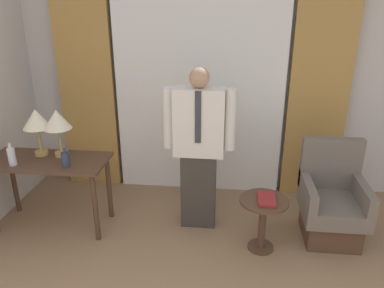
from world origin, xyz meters
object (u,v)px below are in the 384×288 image
at_px(table_lamp_left, 36,120).
at_px(side_table, 263,216).
at_px(bottle_by_lamp, 66,159).
at_px(table_lamp_right, 57,121).
at_px(armchair, 331,205).
at_px(person, 199,145).
at_px(desk, 48,170).
at_px(bottle_near_edge, 12,156).
at_px(book, 267,199).

relative_size(table_lamp_left, side_table, 0.91).
bearing_deg(table_lamp_left, bottle_by_lamp, -33.59).
relative_size(table_lamp_left, table_lamp_right, 1.00).
bearing_deg(table_lamp_right, bottle_by_lamp, -57.63).
xyz_separation_m(table_lamp_right, side_table, (1.99, -0.29, -0.74)).
height_order(bottle_by_lamp, side_table, bottle_by_lamp).
distance_m(table_lamp_left, side_table, 2.33).
relative_size(armchair, side_table, 1.81).
relative_size(person, armchair, 1.73).
bearing_deg(table_lamp_right, table_lamp_left, 180.00).
bearing_deg(table_lamp_right, armchair, 0.08).
bearing_deg(armchair, person, 177.29).
bearing_deg(desk, bottle_by_lamp, -26.36).
bearing_deg(bottle_by_lamp, side_table, -1.53).
height_order(table_lamp_right, bottle_near_edge, table_lamp_right).
distance_m(desk, book, 2.12).
distance_m(armchair, book, 0.75).
relative_size(person, side_table, 3.12).
bearing_deg(book, bottle_near_edge, 179.00).
height_order(armchair, side_table, armchair).
xyz_separation_m(table_lamp_left, bottle_by_lamp, (0.36, -0.24, -0.29)).
xyz_separation_m(desk, armchair, (2.76, 0.12, -0.28)).
bearing_deg(desk, person, 6.90).
distance_m(desk, side_table, 2.11).
relative_size(side_table, book, 2.06).
height_order(bottle_near_edge, side_table, bottle_near_edge).
height_order(bottle_by_lamp, person, person).
xyz_separation_m(desk, table_lamp_left, (-0.10, 0.11, 0.48)).
distance_m(table_lamp_left, bottle_near_edge, 0.41).
bearing_deg(desk, armchair, 2.42).
bearing_deg(bottle_near_edge, armchair, 5.02).
height_order(table_lamp_left, book, table_lamp_left).
distance_m(table_lamp_right, armchair, 2.76).
bearing_deg(table_lamp_left, bottle_near_edge, -119.89).
bearing_deg(side_table, bottle_near_edge, 179.33).
xyz_separation_m(table_lamp_right, book, (2.00, -0.30, -0.56)).
xyz_separation_m(person, armchair, (1.29, -0.06, -0.54)).
bearing_deg(bottle_by_lamp, book, -1.94).
xyz_separation_m(bottle_near_edge, armchair, (3.02, 0.27, -0.49)).
relative_size(bottle_near_edge, person, 0.13).
height_order(desk, side_table, desk).
bearing_deg(table_lamp_right, desk, -132.86).
distance_m(desk, armchair, 2.78).
xyz_separation_m(table_lamp_right, armchair, (2.66, 0.00, -0.76)).
distance_m(person, armchair, 1.40).
distance_m(bottle_near_edge, side_table, 2.39).
relative_size(desk, bottle_by_lamp, 6.53).
bearing_deg(side_table, bottle_by_lamp, 178.47).
bearing_deg(table_lamp_left, side_table, -7.51).
height_order(table_lamp_right, bottle_by_lamp, table_lamp_right).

